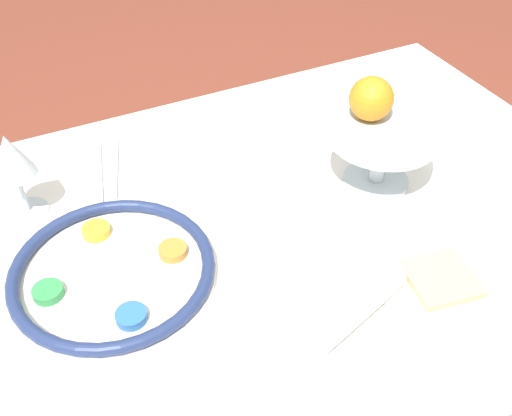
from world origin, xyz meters
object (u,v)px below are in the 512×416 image
object	(u,v)px
napkin_roll	(356,303)
bread_plate	(440,282)
seder_plate	(113,271)
fruit_stand	(383,137)
cup_near	(445,124)
orange_fruit	(371,99)
wine_glass	(11,158)

from	to	relation	value
napkin_roll	bread_plate	bearing A→B (deg)	-3.28
seder_plate	bread_plate	xyz separation A→B (m)	(0.44, -0.23, -0.01)
fruit_stand	bread_plate	world-z (taller)	fruit_stand
bread_plate	cup_near	xyz separation A→B (m)	(0.25, 0.31, 0.03)
orange_fruit	seder_plate	bearing A→B (deg)	-174.65
bread_plate	cup_near	world-z (taller)	cup_near
napkin_roll	orange_fruit	bearing A→B (deg)	55.19
wine_glass	cup_near	world-z (taller)	wine_glass
bread_plate	napkin_roll	size ratio (longest dim) A/B	1.10
seder_plate	fruit_stand	bearing A→B (deg)	2.25
bread_plate	orange_fruit	bearing A→B (deg)	82.33
seder_plate	bread_plate	world-z (taller)	seder_plate
napkin_roll	cup_near	bearing A→B (deg)	36.63
orange_fruit	napkin_roll	size ratio (longest dim) A/B	0.42
fruit_stand	bread_plate	distance (m)	0.27
seder_plate	orange_fruit	xyz separation A→B (m)	(0.47, 0.04, 0.15)
orange_fruit	cup_near	size ratio (longest dim) A/B	1.03
cup_near	wine_glass	bearing A→B (deg)	170.22
cup_near	napkin_roll	bearing A→B (deg)	-143.37
fruit_stand	orange_fruit	world-z (taller)	orange_fruit
napkin_roll	seder_plate	bearing A→B (deg)	143.02
orange_fruit	bread_plate	world-z (taller)	orange_fruit
seder_plate	napkin_roll	distance (m)	0.36
orange_fruit	napkin_roll	xyz separation A→B (m)	(-0.18, -0.26, -0.14)
orange_fruit	napkin_roll	world-z (taller)	orange_fruit
seder_plate	wine_glass	size ratio (longest dim) A/B	1.97
wine_glass	orange_fruit	world-z (taller)	orange_fruit
fruit_stand	cup_near	bearing A→B (deg)	16.41
fruit_stand	seder_plate	bearing A→B (deg)	-177.75
seder_plate	cup_near	size ratio (longest dim) A/B	4.29
wine_glass	fruit_stand	xyz separation A→B (m)	(0.58, -0.19, -0.01)
fruit_stand	bread_plate	xyz separation A→B (m)	(-0.05, -0.25, -0.09)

